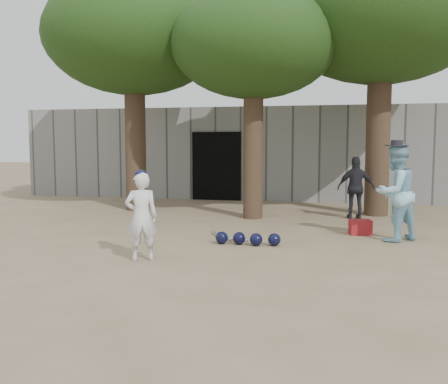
% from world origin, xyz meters
% --- Properties ---
extents(ground, '(70.00, 70.00, 0.00)m').
position_xyz_m(ground, '(0.00, 0.00, 0.00)').
color(ground, '#937C5E').
rests_on(ground, ground).
extents(boy_player, '(0.60, 0.52, 1.39)m').
position_xyz_m(boy_player, '(-0.36, -0.60, 0.70)').
color(boy_player, white).
rests_on(boy_player, ground).
extents(spectator_blue, '(1.12, 1.10, 1.83)m').
position_xyz_m(spectator_blue, '(3.68, 1.93, 0.91)').
color(spectator_blue, '#8FC9DD').
rests_on(spectator_blue, ground).
extents(spectator_dark, '(0.94, 0.50, 1.52)m').
position_xyz_m(spectator_dark, '(3.07, 4.64, 0.76)').
color(spectator_dark, black).
rests_on(spectator_dark, ground).
extents(red_bag, '(0.47, 0.39, 0.30)m').
position_xyz_m(red_bag, '(3.09, 2.46, 0.15)').
color(red_bag, maroon).
rests_on(red_bag, ground).
extents(back_building, '(16.00, 5.24, 3.00)m').
position_xyz_m(back_building, '(-0.00, 10.33, 1.50)').
color(back_building, gray).
rests_on(back_building, ground).
extents(helmet_row, '(1.19, 0.30, 0.23)m').
position_xyz_m(helmet_row, '(1.06, 0.93, 0.12)').
color(helmet_row, black).
rests_on(helmet_row, ground).
extents(bat_pile, '(0.89, 0.76, 0.06)m').
position_xyz_m(bat_pile, '(0.51, 1.46, 0.03)').
color(bat_pile, silver).
rests_on(bat_pile, ground).
extents(tree_row, '(11.40, 5.80, 6.69)m').
position_xyz_m(tree_row, '(0.74, 5.02, 4.69)').
color(tree_row, brown).
rests_on(tree_row, ground).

